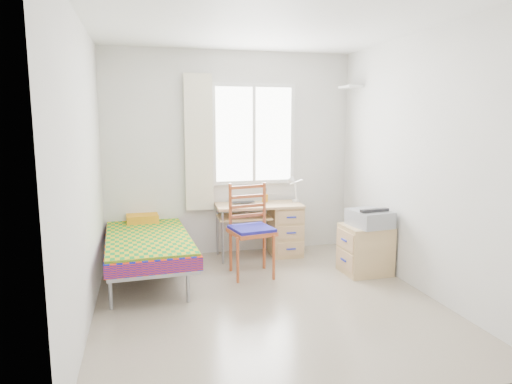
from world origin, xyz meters
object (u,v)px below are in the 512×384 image
at_px(cabinet, 365,249).
at_px(printer, 370,218).
at_px(desk, 280,226).
at_px(chair, 251,224).
at_px(bed, 147,240).

xyz_separation_m(cabinet, printer, (0.02, -0.04, 0.37)).
distance_m(desk, printer, 1.26).
relative_size(cabinet, printer, 1.14).
distance_m(desk, chair, 0.87).
bearing_deg(desk, printer, -49.32).
distance_m(cabinet, printer, 0.38).
bearing_deg(bed, cabinet, -15.86).
xyz_separation_m(chair, printer, (1.29, -0.32, 0.07)).
bearing_deg(desk, bed, -164.31).
bearing_deg(bed, printer, -16.55).
bearing_deg(desk, chair, -126.85).
bearing_deg(bed, chair, -16.15).
bearing_deg(chair, bed, 156.32).
xyz_separation_m(bed, chair, (1.14, -0.27, 0.18)).
distance_m(desk, cabinet, 1.19).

